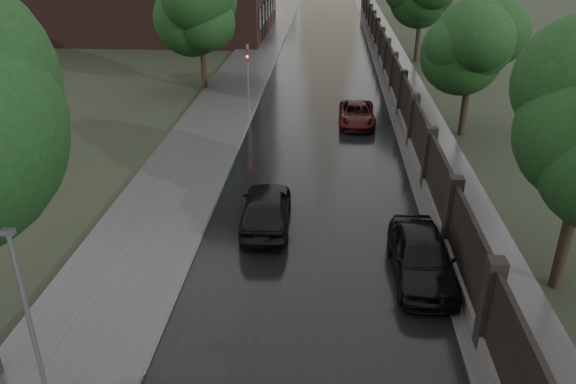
{
  "coord_description": "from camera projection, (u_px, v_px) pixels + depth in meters",
  "views": [
    {
      "loc": [
        0.31,
        -6.98,
        10.07
      ],
      "look_at": [
        -0.98,
        11.0,
        1.5
      ],
      "focal_mm": 35.0,
      "sensor_mm": 36.0,
      "label": 1
    }
  ],
  "objects": [
    {
      "name": "fence_right",
      "position": [
        390.0,
        71.0,
        38.74
      ],
      "size": [
        0.45,
        75.72,
        2.7
      ],
      "color": "#383533",
      "rests_on": "ground"
    },
    {
      "name": "traffic_light",
      "position": [
        248.0,
        73.0,
        32.4
      ],
      "size": [
        0.16,
        0.32,
        4.0
      ],
      "color": "#59595E",
      "rests_on": "ground"
    },
    {
      "name": "tree_right_b",
      "position": [
        474.0,
        40.0,
        27.84
      ],
      "size": [
        4.08,
        4.08,
        7.01
      ],
      "color": "black",
      "rests_on": "ground"
    },
    {
      "name": "tree_left_far",
      "position": [
        200.0,
        9.0,
        35.92
      ],
      "size": [
        4.25,
        4.25,
        7.39
      ],
      "color": "black",
      "rests_on": "ground"
    },
    {
      "name": "car_right_far",
      "position": [
        357.0,
        114.0,
        31.25
      ],
      "size": [
        1.98,
        4.23,
        1.17
      ],
      "primitive_type": "imported",
      "rotation": [
        0.0,
        0.0,
        -0.01
      ],
      "color": "black",
      "rests_on": "ground"
    },
    {
      "name": "car_right_near",
      "position": [
        422.0,
        256.0,
        17.46
      ],
      "size": [
        1.91,
        4.53,
        1.53
      ],
      "primitive_type": "imported",
      "rotation": [
        0.0,
        0.0,
        0.02
      ],
      "color": "black",
      "rests_on": "ground"
    },
    {
      "name": "hatchback_left",
      "position": [
        266.0,
        208.0,
        20.52
      ],
      "size": [
        1.9,
        4.43,
        1.49
      ],
      "primitive_type": "imported",
      "rotation": [
        0.0,
        0.0,
        3.17
      ],
      "color": "black",
      "rests_on": "ground"
    },
    {
      "name": "lamp_post",
      "position": [
        33.0,
        336.0,
        11.18
      ],
      "size": [
        0.25,
        0.12,
        5.11
      ],
      "color": "#59595E",
      "rests_on": "ground"
    }
  ]
}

